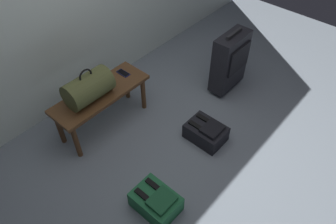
% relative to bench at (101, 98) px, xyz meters
% --- Properties ---
extents(ground_plane, '(6.60, 6.60, 0.00)m').
position_rel_bench_xyz_m(ground_plane, '(0.24, -1.01, -0.37)').
color(ground_plane, slate).
extents(bench, '(1.00, 0.36, 0.44)m').
position_rel_bench_xyz_m(bench, '(0.00, 0.00, 0.00)').
color(bench, brown).
rests_on(bench, ground).
extents(duffel_bag_olive, '(0.44, 0.26, 0.34)m').
position_rel_bench_xyz_m(duffel_bag_olive, '(-0.11, 0.00, 0.20)').
color(duffel_bag_olive, '#51562D').
rests_on(duffel_bag_olive, bench).
extents(cell_phone, '(0.07, 0.14, 0.01)m').
position_rel_bench_xyz_m(cell_phone, '(0.34, 0.04, 0.07)').
color(cell_phone, '#191E4C').
rests_on(cell_phone, bench).
extents(suitcase_upright_charcoal, '(0.45, 0.22, 0.74)m').
position_rel_bench_xyz_m(suitcase_upright_charcoal, '(1.31, -0.62, 0.01)').
color(suitcase_upright_charcoal, black).
rests_on(suitcase_upright_charcoal, ground).
extents(backpack_dark, '(0.28, 0.38, 0.21)m').
position_rel_bench_xyz_m(backpack_dark, '(0.53, -0.91, -0.28)').
color(backpack_dark, black).
rests_on(backpack_dark, ground).
extents(backpack_green, '(0.28, 0.38, 0.21)m').
position_rel_bench_xyz_m(backpack_green, '(-0.36, -1.05, -0.28)').
color(backpack_green, '#1E6038').
rests_on(backpack_green, ground).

